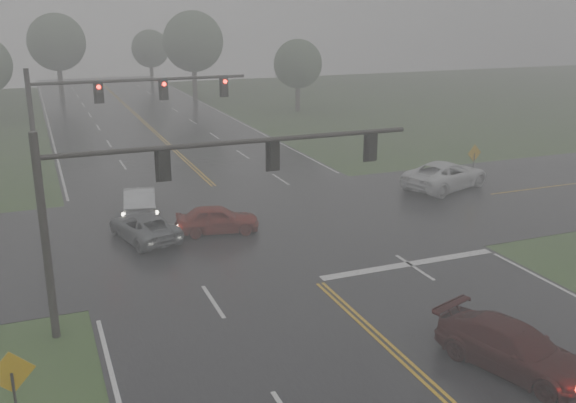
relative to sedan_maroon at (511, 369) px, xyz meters
name	(u,v)px	position (x,y,z in m)	size (l,w,h in m)	color
main_road	(269,237)	(-2.84, 14.10, 0.00)	(18.00, 160.00, 0.02)	black
cross_street	(256,225)	(-2.84, 16.10, 0.00)	(120.00, 14.00, 0.02)	black
stop_bar	(409,265)	(1.66, 8.50, 0.00)	(8.50, 0.50, 0.01)	silver
sedan_maroon	(511,369)	(0.00, 0.00, 0.00)	(2.04, 5.02, 1.46)	black
sedan_red	(218,233)	(-5.01, 15.63, 0.00)	(1.66, 4.13, 1.41)	maroon
sedan_silver	(141,215)	(-8.06, 20.05, 0.00)	(1.61, 4.62, 1.52)	#B5B8BD
car_grey	(145,240)	(-8.56, 16.02, 0.00)	(2.15, 4.65, 1.29)	#585B60
pickup_white	(445,188)	(10.40, 18.32, 0.00)	(2.81, 6.09, 1.69)	silver
signal_gantry_near	(170,183)	(-8.85, 7.50, 5.01)	(13.50, 0.31, 7.10)	black
signal_gantry_far	(102,105)	(-9.11, 25.28, 5.30)	(12.84, 0.38, 7.57)	black
sign_diamond_west	(13,384)	(-14.16, 1.70, 1.86)	(1.14, 0.22, 2.76)	black
sign_diamond_east	(474,158)	(12.37, 18.24, 1.79)	(1.10, 0.20, 2.65)	black
tree_ne_a	(193,42)	(5.74, 63.20, 6.92)	(7.17, 7.17, 10.53)	#2F261F
tree_n_mid	(57,42)	(-9.21, 71.75, 6.73)	(6.97, 6.97, 10.23)	#2F261F
tree_e_near	(298,64)	(13.98, 50.60, 5.02)	(5.21, 5.21, 7.65)	#2F261F
tree_n_far	(150,49)	(3.73, 80.68, 5.17)	(5.35, 5.35, 7.86)	#2F261F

